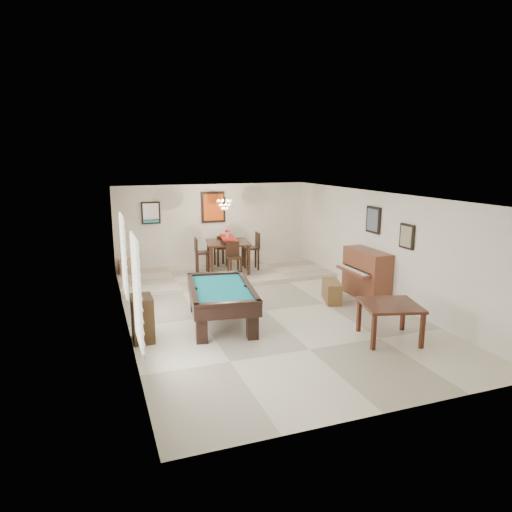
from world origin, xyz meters
TOP-DOWN VIEW (x-y plane):
  - ground_plane at (0.00, 0.00)m, footprint 6.00×9.00m
  - wall_back at (0.00, 4.50)m, footprint 6.00×0.04m
  - wall_front at (0.00, -4.50)m, footprint 6.00×0.04m
  - wall_left at (-3.00, 0.00)m, footprint 0.04×9.00m
  - wall_right at (3.00, 0.00)m, footprint 0.04×9.00m
  - ceiling at (0.00, 0.00)m, footprint 6.00×9.00m
  - dining_step at (0.00, 3.25)m, footprint 6.00×2.50m
  - window_left_front at (-2.97, -2.20)m, footprint 0.06×1.00m
  - window_left_rear at (-2.97, 0.60)m, footprint 0.06×1.00m
  - pool_table at (-1.14, -0.43)m, footprint 1.59×2.48m
  - square_table at (1.63, -2.34)m, footprint 1.27×1.27m
  - upright_piano at (2.58, 0.12)m, footprint 0.80×1.43m
  - piano_bench at (1.78, 0.13)m, footprint 0.61×0.94m
  - apothecary_chest at (-2.78, -0.79)m, footprint 0.39×0.58m
  - dining_table at (0.13, 3.37)m, footprint 1.39×1.39m
  - flower_vase at (0.13, 3.37)m, footprint 0.17×0.17m
  - dining_chair_south at (0.08, 2.57)m, footprint 0.38×0.38m
  - dining_chair_north at (0.12, 4.15)m, footprint 0.39×0.39m
  - dining_chair_west at (-0.63, 3.40)m, footprint 0.41×0.41m
  - dining_chair_east at (0.86, 3.35)m, footprint 0.45×0.45m
  - corner_bench at (-2.72, 4.11)m, footprint 0.40×0.48m
  - chandelier at (0.00, 3.20)m, footprint 0.44×0.44m
  - back_painting at (0.00, 4.46)m, footprint 0.75×0.06m
  - back_mirror at (-1.90, 4.46)m, footprint 0.55×0.06m
  - right_picture_upper at (2.96, 0.30)m, footprint 0.06×0.55m
  - right_picture_lower at (2.96, -1.00)m, footprint 0.06×0.45m

SIDE VIEW (x-z plane):
  - ground_plane at x=0.00m, z-range -0.02..0.00m
  - dining_step at x=0.00m, z-range 0.00..0.12m
  - piano_bench at x=1.78m, z-range 0.00..0.49m
  - corner_bench at x=-2.72m, z-range 0.12..0.53m
  - square_table at x=1.63m, z-range 0.00..0.71m
  - pool_table at x=-1.14m, z-range 0.00..0.77m
  - apothecary_chest at x=-2.78m, z-range 0.00..0.87m
  - upright_piano at x=2.58m, z-range 0.00..1.19m
  - dining_chair_north at x=0.12m, z-range 0.12..1.07m
  - dining_chair_south at x=0.08m, z-range 0.12..1.11m
  - dining_table at x=0.13m, z-range 0.12..1.12m
  - dining_chair_west at x=-0.63m, z-range 0.12..1.15m
  - dining_chair_east at x=0.86m, z-range 0.12..1.23m
  - flower_vase at x=0.13m, z-range 1.12..1.39m
  - wall_back at x=0.00m, z-range 0.00..2.60m
  - wall_front at x=0.00m, z-range 0.00..2.60m
  - wall_left at x=-3.00m, z-range 0.00..2.60m
  - wall_right at x=3.00m, z-range 0.00..2.60m
  - window_left_front at x=-2.97m, z-range 0.55..2.25m
  - window_left_rear at x=-2.97m, z-range 0.55..2.25m
  - right_picture_lower at x=2.96m, z-range 1.42..1.98m
  - back_mirror at x=-1.90m, z-range 1.48..2.12m
  - back_painting at x=0.00m, z-range 1.42..2.38m
  - right_picture_upper at x=2.96m, z-range 1.57..2.23m
  - chandelier at x=0.00m, z-range 1.90..2.50m
  - ceiling at x=0.00m, z-range 2.58..2.62m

